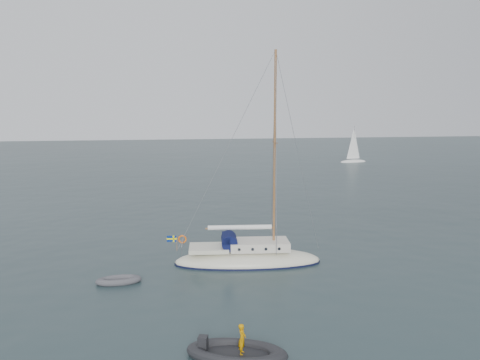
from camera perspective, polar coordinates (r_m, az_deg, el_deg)
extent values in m
plane|color=black|center=(31.22, 2.66, -9.90)|extent=(300.00, 300.00, 0.00)
ellipsoid|color=beige|center=(30.79, 0.97, -9.85)|extent=(9.44, 2.94, 1.57)
cube|color=beige|center=(30.63, 2.32, -7.84)|extent=(3.78, 1.99, 0.58)
cube|color=beige|center=(30.09, -3.77, -8.47)|extent=(2.52, 1.99, 0.26)
cylinder|color=#0B1139|center=(30.16, -1.28, -7.52)|extent=(1.01, 1.73, 1.01)
cube|color=#0B1139|center=(30.07, -1.68, -7.15)|extent=(0.47, 1.73, 0.42)
cylinder|color=olive|center=(29.80, 4.15, 3.45)|extent=(0.16, 0.16, 12.59)
cylinder|color=olive|center=(29.76, 4.17, 4.65)|extent=(0.05, 2.31, 0.05)
cylinder|color=olive|center=(30.08, -0.01, -5.92)|extent=(4.41, 0.10, 0.10)
cylinder|color=white|center=(30.06, -0.01, -5.82)|extent=(4.10, 0.29, 0.29)
cylinder|color=#929399|center=(29.80, -7.00, -7.78)|extent=(0.04, 2.31, 0.04)
torus|color=#DD5A10|center=(30.40, -7.20, -7.47)|extent=(0.57, 0.10, 0.57)
cylinder|color=olive|center=(29.80, -7.71, -8.00)|extent=(0.03, 0.03, 0.94)
cube|color=navy|center=(29.70, -8.33, -7.44)|extent=(0.63, 0.02, 0.40)
cube|color=#FFF304|center=(29.70, -8.33, -7.44)|extent=(0.65, 0.03, 0.09)
cube|color=#FFF304|center=(29.70, -8.11, -7.44)|extent=(0.09, 0.03, 0.42)
cylinder|color=black|center=(31.30, -0.57, -7.48)|extent=(0.19, 0.06, 0.19)
cylinder|color=black|center=(29.40, 0.19, -8.52)|extent=(0.19, 0.06, 0.19)
cylinder|color=black|center=(31.46, 0.94, -7.40)|extent=(0.19, 0.06, 0.19)
cylinder|color=black|center=(29.58, 1.80, -8.42)|extent=(0.19, 0.06, 0.19)
cylinder|color=black|center=(31.65, 2.44, -7.31)|extent=(0.19, 0.06, 0.19)
cylinder|color=black|center=(29.77, 3.39, -8.32)|extent=(0.19, 0.06, 0.19)
cylinder|color=black|center=(31.86, 3.92, -7.22)|extent=(0.19, 0.06, 0.19)
cylinder|color=black|center=(29.99, 4.95, -8.21)|extent=(0.19, 0.06, 0.19)
cube|color=#4F4E53|center=(28.30, -14.56, -11.85)|extent=(1.57, 0.65, 0.09)
cube|color=black|center=(19.84, -0.40, -20.48)|extent=(2.55, 1.06, 0.13)
cube|color=black|center=(19.50, -4.64, -19.96)|extent=(0.37, 0.37, 0.64)
imported|color=#C27E02|center=(19.57, 0.25, -18.71)|extent=(0.30, 0.45, 1.24)
ellipsoid|color=white|center=(96.65, 13.64, 2.16)|extent=(5.78, 1.93, 0.96)
cylinder|color=#929399|center=(96.34, 13.71, 4.41)|extent=(0.10, 0.10, 6.75)
cone|color=white|center=(96.32, 13.69, 4.41)|extent=(3.08, 3.08, 6.27)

